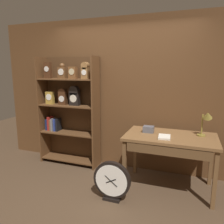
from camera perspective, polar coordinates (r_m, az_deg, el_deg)
ground_plane at (r=3.09m, az=-5.41°, el=-23.32°), size 10.00×10.00×0.00m
back_wood_panel at (r=3.85m, az=2.93°, el=4.43°), size 4.80×0.05×2.60m
bookshelf at (r=4.11m, az=-11.22°, el=0.92°), size 1.11×0.34×1.96m
workbench at (r=3.26m, az=14.80°, el=-7.59°), size 1.27×0.74×0.81m
desk_lamp at (r=3.29m, az=23.24°, el=-1.70°), size 0.19×0.19×0.38m
toolbox_small at (r=3.34m, az=9.44°, el=-4.42°), size 0.16×0.12×0.09m
open_repair_manual at (r=3.13m, az=13.41°, el=-6.29°), size 0.18×0.23×0.02m
round_clock_large at (r=3.07m, az=-0.04°, el=-17.42°), size 0.51×0.11×0.55m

